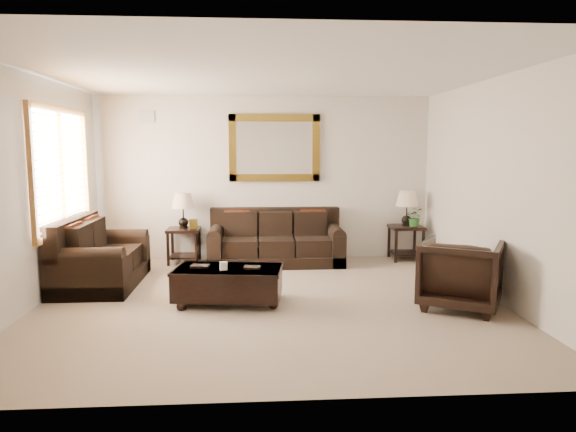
{
  "coord_description": "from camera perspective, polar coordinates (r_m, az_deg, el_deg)",
  "views": [
    {
      "loc": [
        -0.18,
        -6.05,
        1.84
      ],
      "look_at": [
        0.26,
        0.6,
        0.96
      ],
      "focal_mm": 32.0,
      "sensor_mm": 36.0,
      "label": 1
    }
  ],
  "objects": [
    {
      "name": "room",
      "position": [
        6.08,
        -2.11,
        2.87
      ],
      "size": [
        5.51,
        5.01,
        2.71
      ],
      "color": "#84765B",
      "rests_on": "ground"
    },
    {
      "name": "window",
      "position": [
        7.4,
        -23.79,
        4.62
      ],
      "size": [
        0.07,
        1.96,
        1.66
      ],
      "color": "white",
      "rests_on": "room"
    },
    {
      "name": "mirror",
      "position": [
        8.53,
        -1.51,
        7.57
      ],
      "size": [
        1.5,
        0.06,
        1.1
      ],
      "color": "#482C0E",
      "rests_on": "room"
    },
    {
      "name": "air_vent",
      "position": [
        8.72,
        -15.45,
        10.59
      ],
      "size": [
        0.25,
        0.02,
        0.18
      ],
      "primitive_type": "cube",
      "color": "#999999",
      "rests_on": "room"
    },
    {
      "name": "sofa",
      "position": [
        8.28,
        -1.37,
        -3.1
      ],
      "size": [
        2.13,
        0.92,
        0.87
      ],
      "color": "black",
      "rests_on": "room"
    },
    {
      "name": "loveseat",
      "position": [
        7.42,
        -20.45,
        -4.66
      ],
      "size": [
        0.97,
        1.63,
        0.92
      ],
      "rotation": [
        0.0,
        0.0,
        1.57
      ],
      "color": "black",
      "rests_on": "room"
    },
    {
      "name": "end_table_left",
      "position": [
        8.41,
        -11.55,
        -0.15
      ],
      "size": [
        0.52,
        0.52,
        1.14
      ],
      "color": "black",
      "rests_on": "room"
    },
    {
      "name": "end_table_right",
      "position": [
        8.7,
        13.03,
        0.11
      ],
      "size": [
        0.52,
        0.52,
        1.15
      ],
      "color": "black",
      "rests_on": "room"
    },
    {
      "name": "coffee_table",
      "position": [
        6.21,
        -6.65,
        -7.21
      ],
      "size": [
        1.35,
        0.84,
        0.54
      ],
      "rotation": [
        0.0,
        0.0,
        -0.13
      ],
      "color": "black",
      "rests_on": "room"
    },
    {
      "name": "armchair",
      "position": [
        6.28,
        18.65,
        -5.78
      ],
      "size": [
        1.14,
        1.12,
        0.88
      ],
      "primitive_type": "imported",
      "rotation": [
        0.0,
        0.0,
        2.61
      ],
      "color": "black",
      "rests_on": "floor"
    },
    {
      "name": "potted_plant",
      "position": [
        8.65,
        13.92,
        -0.34
      ],
      "size": [
        0.39,
        0.4,
        0.25
      ],
      "primitive_type": "imported",
      "rotation": [
        0.0,
        0.0,
        -0.42
      ],
      "color": "#26561D",
      "rests_on": "end_table_right"
    }
  ]
}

